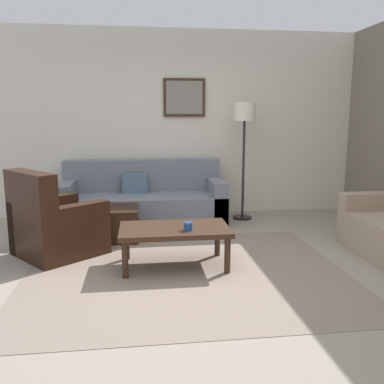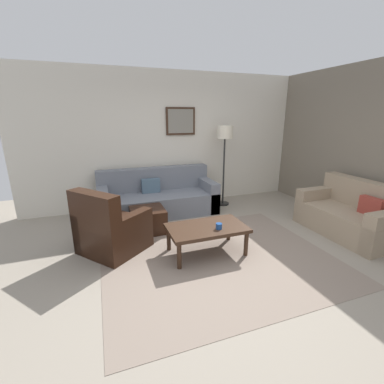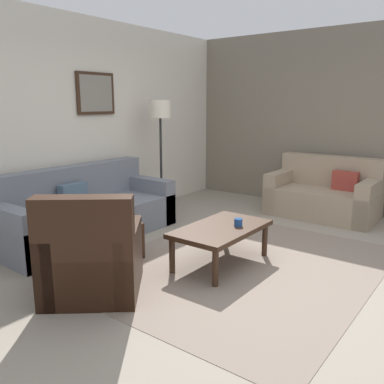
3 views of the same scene
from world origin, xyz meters
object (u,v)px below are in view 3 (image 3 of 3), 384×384
object	(u,v)px
couch_main	(83,214)
framed_artwork	(96,93)
lamp_standing	(160,121)
cup	(238,222)
coffee_table	(221,231)
armchair_leather	(92,263)
couch_loveseat	(325,196)
ottoman	(108,242)

from	to	relation	value
couch_main	framed_artwork	size ratio (longest dim) A/B	3.64
couch_main	lamp_standing	world-z (taller)	lamp_standing
lamp_standing	cup	bearing A→B (deg)	-117.85
coffee_table	lamp_standing	world-z (taller)	lamp_standing
armchair_leather	framed_artwork	world-z (taller)	framed_artwork
couch_main	coffee_table	distance (m)	1.91
cup	framed_artwork	distance (m)	2.80
couch_loveseat	lamp_standing	distance (m)	2.71
ottoman	framed_artwork	bearing A→B (deg)	51.94
couch_loveseat	cup	bearing A→B (deg)	178.51
couch_loveseat	cup	size ratio (longest dim) A/B	17.65
cup	ottoman	bearing A→B (deg)	123.70
armchair_leather	framed_artwork	size ratio (longest dim) A/B	1.79
ottoman	cup	bearing A→B (deg)	-56.30
armchair_leather	ottoman	bearing A→B (deg)	39.37
couch_main	lamp_standing	xyz separation A→B (m)	(1.48, -0.02, 1.11)
couch_loveseat	coffee_table	world-z (taller)	couch_loveseat
couch_main	armchair_leather	bearing A→B (deg)	-125.69
couch_main	lamp_standing	distance (m)	1.85
couch_loveseat	armchair_leather	world-z (taller)	armchair_leather
framed_artwork	lamp_standing	bearing A→B (deg)	-28.39
couch_loveseat	lamp_standing	bearing A→B (deg)	123.49
couch_loveseat	lamp_standing	size ratio (longest dim) A/B	0.89
couch_loveseat	ottoman	bearing A→B (deg)	159.08
couch_main	framed_artwork	world-z (taller)	framed_artwork
couch_main	ottoman	world-z (taller)	couch_main
framed_artwork	couch_loveseat	bearing A→B (deg)	-48.90
couch_main	armchair_leather	distance (m)	1.71
couch_loveseat	ottoman	xyz separation A→B (m)	(-3.20, 1.22, -0.10)
couch_main	cup	distance (m)	2.07
couch_loveseat	coffee_table	size ratio (longest dim) A/B	1.39
coffee_table	cup	size ratio (longest dim) A/B	12.70
lamp_standing	coffee_table	bearing A→B (deg)	-122.26
framed_artwork	cup	bearing A→B (deg)	-95.48
coffee_table	lamp_standing	distance (m)	2.45
cup	coffee_table	bearing A→B (deg)	132.97
couch_main	armchair_leather	xyz separation A→B (m)	(-1.00, -1.39, 0.01)
coffee_table	cup	xyz separation A→B (m)	(0.12, -0.13, 0.09)
couch_main	ottoman	distance (m)	0.94
coffee_table	cup	world-z (taller)	cup
couch_main	ottoman	bearing A→B (deg)	-112.46
couch_loveseat	ottoman	size ratio (longest dim) A/B	2.73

